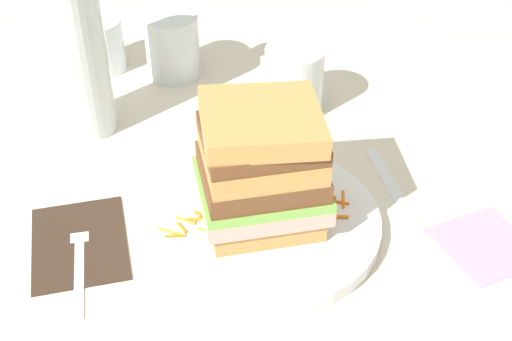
{
  "coord_description": "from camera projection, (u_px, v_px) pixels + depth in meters",
  "views": [
    {
      "loc": [
        -0.1,
        -0.57,
        0.54
      ],
      "look_at": [
        -0.0,
        0.03,
        0.06
      ],
      "focal_mm": 49.13,
      "sensor_mm": 36.0,
      "label": 1
    }
  ],
  "objects": [
    {
      "name": "carrot_shred_0",
      "position": [
        171.0,
        232.0,
        0.75
      ],
      "size": [
        0.03,
        0.02,
        0.0
      ],
      "primitive_type": "cylinder",
      "rotation": [
        0.0,
        1.57,
        2.61
      ],
      "color": "orange",
      "rests_on": "main_plate"
    },
    {
      "name": "carrot_shred_15",
      "position": [
        320.0,
        196.0,
        0.8
      ],
      "size": [
        0.01,
        0.02,
        0.0
      ],
      "primitive_type": "cylinder",
      "rotation": [
        0.0,
        1.57,
        0.97
      ],
      "color": "orange",
      "rests_on": "main_plate"
    },
    {
      "name": "napkin_pink",
      "position": [
        486.0,
        244.0,
        0.76
      ],
      "size": [
        0.12,
        0.12,
        0.0
      ],
      "primitive_type": "cube",
      "rotation": [
        0.0,
        0.0,
        0.26
      ],
      "color": "pink",
      "rests_on": "ground_plane"
    },
    {
      "name": "carrot_shred_5",
      "position": [
        208.0,
        231.0,
        0.76
      ],
      "size": [
        0.02,
        0.01,
        0.0
      ],
      "primitive_type": "cylinder",
      "rotation": [
        0.0,
        1.57,
        2.62
      ],
      "color": "orange",
      "rests_on": "main_plate"
    },
    {
      "name": "ground_plane",
      "position": [
        261.0,
        228.0,
        0.79
      ],
      "size": [
        3.0,
        3.0,
        0.0
      ],
      "primitive_type": "plane",
      "color": "beige"
    },
    {
      "name": "sandwich",
      "position": [
        261.0,
        167.0,
        0.74
      ],
      "size": [
        0.14,
        0.12,
        0.14
      ],
      "color": "tan",
      "rests_on": "main_plate"
    },
    {
      "name": "fork",
      "position": [
        79.0,
        254.0,
        0.75
      ],
      "size": [
        0.02,
        0.17,
        0.0
      ],
      "color": "silver",
      "rests_on": "napkin_dark"
    },
    {
      "name": "water_bottle",
      "position": [
        74.0,
        36.0,
        0.86
      ],
      "size": [
        0.07,
        0.07,
        0.3
      ],
      "color": "silver",
      "rests_on": "ground_plane"
    },
    {
      "name": "carrot_shred_13",
      "position": [
        341.0,
        202.0,
        0.79
      ],
      "size": [
        0.02,
        0.01,
        0.0
      ],
      "primitive_type": "cylinder",
      "rotation": [
        0.0,
        1.57,
        5.84
      ],
      "color": "orange",
      "rests_on": "main_plate"
    },
    {
      "name": "carrot_shred_16",
      "position": [
        334.0,
        216.0,
        0.77
      ],
      "size": [
        0.03,
        0.01,
        0.0
      ],
      "primitive_type": "cylinder",
      "rotation": [
        0.0,
        1.57,
        6.06
      ],
      "color": "orange",
      "rests_on": "main_plate"
    },
    {
      "name": "carrot_shred_6",
      "position": [
        176.0,
        236.0,
        0.75
      ],
      "size": [
        0.02,
        0.01,
        0.0
      ],
      "primitive_type": "cylinder",
      "rotation": [
        0.0,
        1.57,
        6.18
      ],
      "color": "orange",
      "rests_on": "main_plate"
    },
    {
      "name": "carrot_shred_7",
      "position": [
        205.0,
        214.0,
        0.78
      ],
      "size": [
        0.02,
        0.01,
        0.0
      ],
      "primitive_type": "cylinder",
      "rotation": [
        0.0,
        1.57,
        2.82
      ],
      "color": "orange",
      "rests_on": "main_plate"
    },
    {
      "name": "carrot_shred_8",
      "position": [
        312.0,
        201.0,
        0.8
      ],
      "size": [
        0.02,
        0.01,
        0.0
      ],
      "primitive_type": "cylinder",
      "rotation": [
        0.0,
        1.57,
        6.0
      ],
      "color": "orange",
      "rests_on": "main_plate"
    },
    {
      "name": "empty_tumbler_0",
      "position": [
        172.0,
        46.0,
        1.03
      ],
      "size": [
        0.08,
        0.08,
        0.09
      ],
      "primitive_type": "cylinder",
      "color": "silver",
      "rests_on": "ground_plane"
    },
    {
      "name": "empty_tumbler_1",
      "position": [
        100.0,
        45.0,
        1.05
      ],
      "size": [
        0.07,
        0.07,
        0.08
      ],
      "primitive_type": "cylinder",
      "color": "silver",
      "rests_on": "ground_plane"
    },
    {
      "name": "napkin_dark",
      "position": [
        79.0,
        242.0,
        0.77
      ],
      "size": [
        0.11,
        0.14,
        0.0
      ],
      "primitive_type": "cube",
      "rotation": [
        0.0,
        0.0,
        0.07
      ],
      "color": "#38281E",
      "rests_on": "ground_plane"
    },
    {
      "name": "main_plate",
      "position": [
        260.0,
        221.0,
        0.78
      ],
      "size": [
        0.27,
        0.27,
        0.02
      ],
      "primitive_type": "cylinder",
      "color": "white",
      "rests_on": "ground_plane"
    },
    {
      "name": "carrot_shred_17",
      "position": [
        316.0,
        200.0,
        0.8
      ],
      "size": [
        0.02,
        0.01,
        0.0
      ],
      "primitive_type": "cylinder",
      "rotation": [
        0.0,
        1.57,
        3.28
      ],
      "color": "orange",
      "rests_on": "main_plate"
    },
    {
      "name": "carrot_shred_11",
      "position": [
        329.0,
        192.0,
        0.81
      ],
      "size": [
        0.01,
        0.02,
        0.0
      ],
      "primitive_type": "cylinder",
      "rotation": [
        0.0,
        1.57,
        1.92
      ],
      "color": "orange",
      "rests_on": "main_plate"
    },
    {
      "name": "carrot_shred_10",
      "position": [
        330.0,
        200.0,
        0.8
      ],
      "size": [
        0.0,
        0.02,
        0.0
      ],
      "primitive_type": "cylinder",
      "rotation": [
        0.0,
        1.57,
        4.62
      ],
      "color": "orange",
      "rests_on": "main_plate"
    },
    {
      "name": "carrot_shred_4",
      "position": [
        200.0,
        216.0,
        0.77
      ],
      "size": [
        0.01,
        0.02,
        0.0
      ],
      "primitive_type": "cylinder",
      "rotation": [
        0.0,
        1.57,
        0.84
      ],
      "color": "orange",
      "rests_on": "main_plate"
    },
    {
      "name": "juice_glass",
      "position": [
        294.0,
        84.0,
        0.96
      ],
      "size": [
        0.08,
        0.08,
        0.09
      ],
      "color": "white",
      "rests_on": "ground_plane"
    },
    {
      "name": "carrot_shred_3",
      "position": [
        185.0,
        220.0,
        0.77
      ],
      "size": [
        0.02,
        0.02,
        0.0
      ],
      "primitive_type": "cylinder",
      "rotation": [
        0.0,
        1.57,
        2.52
      ],
      "color": "orange",
      "rests_on": "main_plate"
    },
    {
      "name": "carrot_shred_12",
      "position": [
        315.0,
        197.0,
        0.8
      ],
      "size": [
        0.03,
        0.01,
        0.0
      ],
      "primitive_type": "cylinder",
      "rotation": [
        0.0,
        1.57,
        3.31
      ],
      "color": "orange",
      "rests_on": "main_plate"
    },
    {
      "name": "carrot_shred_9",
      "position": [
        325.0,
        210.0,
        0.78
      ],
      "size": [
        0.02,
        0.03,
        0.0
      ],
      "primitive_type": "cylinder",
      "rotation": [
        0.0,
        1.57,
        5.19
      ],
      "color": "orange",
      "rests_on": "main_plate"
    },
    {
      "name": "carrot_shred_14",
      "position": [
        343.0,
        199.0,
        0.8
      ],
      "size": [
        0.01,
        0.03,
        0.0
      ],
      "primitive_type": "cylinder",
      "rotation": [
        0.0,
        1.57,
        4.45
      ],
      "color": "orange",
      "rests_on": "main_plate"
    },
    {
      "name": "carrot_shred_1",
      "position": [
        200.0,
        219.0,
        0.77
      ],
      "size": [
        0.03,
        0.01,
        0.0
      ],
      "primitive_type": "cylinder",
      "rotation": [
        0.0,
        1.57,
        6.11
      ],
      "color": "orange",
      "rests_on": "main_plate"
    },
    {
      "name": "carrot_shred_2",
      "position": [
        182.0,
        228.0,
        0.76
      ],
      "size": [
        0.01,
        0.02,
        0.0
      ],
      "primitive_type": "cylinder",
      "rotation": [
        0.0,
        1.57,
        2.01
      ],
      "color": "orange",
      "rests_on": "main_plate"
    },
    {
      "name": "knife",
      "position": [
        401.0,
        201.0,
        0.82
      ],
      "size": [
        0.02,
        0.2,
        0.0
      ],
      "color": "silver",
      "rests_on": "ground_plane"
    }
  ]
}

